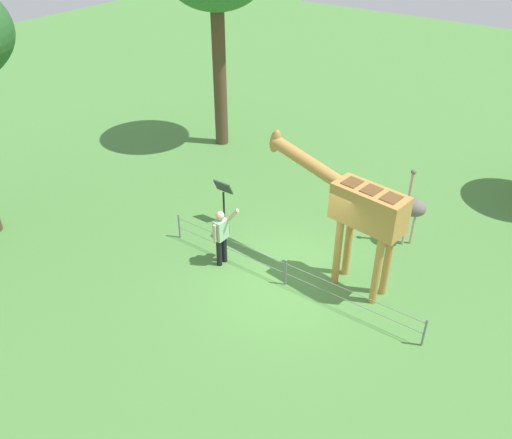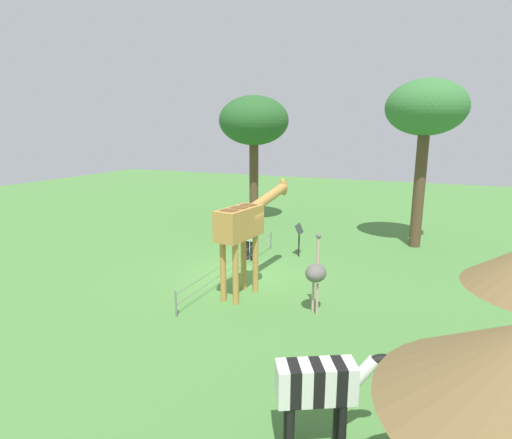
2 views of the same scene
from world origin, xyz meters
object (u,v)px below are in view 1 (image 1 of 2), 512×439
Objects in this scene: visitor at (221,234)px; info_sign at (223,192)px; giraffe at (356,207)px; ostrich at (413,207)px.

info_sign is at bearing -53.03° from visitor.
giraffe reaches higher than info_sign.
giraffe is 2.65m from ostrich.
visitor is 1.32× the size of info_sign.
visitor is (3.00, 1.22, -1.29)m from giraffe.
ostrich is (-0.58, -2.38, -1.01)m from giraffe.
info_sign is (1.21, -1.61, 0.05)m from visitor.
visitor is 2.02m from info_sign.
giraffe is at bearing 76.22° from ostrich.
ostrich is at bearing -134.81° from visitor.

